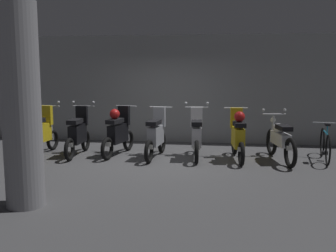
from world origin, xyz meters
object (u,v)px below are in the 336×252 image
object	(u,v)px
motorbike_slot_2	(118,132)
bicycle	(325,145)
motorbike_slot_5	(238,136)
support_pillar	(21,107)
motorbike_slot_3	(156,136)
motorbike_slot_4	(196,136)
motorbike_slot_6	(280,140)
motorbike_slot_1	(78,134)
motorbike_slot_0	(41,133)

from	to	relation	value
motorbike_slot_2	bicycle	bearing A→B (deg)	0.72
motorbike_slot_5	support_pillar	size ratio (longest dim) A/B	0.55
motorbike_slot_3	support_pillar	xyz separation A→B (m)	(-1.42, -3.57, 0.99)
motorbike_slot_4	support_pillar	size ratio (longest dim) A/B	0.55
support_pillar	bicycle	bearing A→B (deg)	35.57
motorbike_slot_4	motorbike_slot_6	xyz separation A→B (m)	(1.90, -0.04, -0.04)
motorbike_slot_1	motorbike_slot_4	distance (m)	2.85
motorbike_slot_1	motorbike_slot_2	distance (m)	0.97
bicycle	motorbike_slot_4	bearing A→B (deg)	-177.35
motorbike_slot_4	motorbike_slot_5	world-z (taller)	motorbike_slot_4
motorbike_slot_2	support_pillar	bearing A→B (deg)	-97.12
motorbike_slot_2	bicycle	xyz separation A→B (m)	(4.82, 0.06, -0.20)
motorbike_slot_4	bicycle	world-z (taller)	motorbike_slot_4
motorbike_slot_3	motorbike_slot_5	bearing A→B (deg)	0.04
motorbike_slot_4	motorbike_slot_0	bearing A→B (deg)	-178.28
motorbike_slot_1	bicycle	distance (m)	5.79
motorbike_slot_6	support_pillar	bearing A→B (deg)	-139.79
motorbike_slot_5	motorbike_slot_6	bearing A→B (deg)	1.97
motorbike_slot_6	motorbike_slot_1	bearing A→B (deg)	-179.43
motorbike_slot_6	bicycle	distance (m)	1.05
motorbike_slot_1	motorbike_slot_6	world-z (taller)	motorbike_slot_1
motorbike_slot_6	motorbike_slot_2	bearing A→B (deg)	178.20
motorbike_slot_5	motorbike_slot_3	bearing A→B (deg)	-179.96
motorbike_slot_1	motorbike_slot_5	bearing A→B (deg)	0.21
motorbike_slot_3	motorbike_slot_6	world-z (taller)	motorbike_slot_3
bicycle	support_pillar	xyz separation A→B (m)	(-5.29, -3.78, 1.16)
motorbike_slot_1	motorbike_slot_3	xyz separation A→B (m)	(1.91, 0.01, -0.00)
motorbike_slot_4	bicycle	distance (m)	2.94
motorbike_slot_0	motorbike_slot_5	size ratio (longest dim) A/B	1.00
motorbike_slot_3	motorbike_slot_4	distance (m)	0.95
motorbike_slot_1	motorbike_slot_5	distance (m)	3.80
motorbike_slot_1	motorbike_slot_4	size ratio (longest dim) A/B	1.00
motorbike_slot_5	motorbike_slot_2	bearing A→B (deg)	176.95
motorbike_slot_0	motorbike_slot_3	xyz separation A→B (m)	(2.85, 0.04, -0.00)
motorbike_slot_2	motorbike_slot_5	world-z (taller)	same
motorbike_slot_2	motorbike_slot_5	bearing A→B (deg)	-3.05
bicycle	support_pillar	bearing A→B (deg)	-144.43
motorbike_slot_5	motorbike_slot_4	bearing A→B (deg)	175.36
motorbike_slot_5	bicycle	xyz separation A→B (m)	(1.98, 0.21, -0.20)
motorbike_slot_2	bicycle	world-z (taller)	motorbike_slot_2
motorbike_slot_4	support_pillar	xyz separation A→B (m)	(-2.36, -3.65, 0.99)
motorbike_slot_0	bicycle	size ratio (longest dim) A/B	0.98
motorbike_slot_0	motorbike_slot_6	xyz separation A→B (m)	(5.70, 0.07, -0.04)
motorbike_slot_3	motorbike_slot_4	size ratio (longest dim) A/B	1.00
motorbike_slot_0	motorbike_slot_2	world-z (taller)	motorbike_slot_0
motorbike_slot_5	bicycle	world-z (taller)	motorbike_slot_5
support_pillar	motorbike_slot_1	bearing A→B (deg)	97.88
motorbike_slot_1	motorbike_slot_3	bearing A→B (deg)	0.39
support_pillar	motorbike_slot_6	bearing A→B (deg)	40.21
motorbike_slot_3	motorbike_slot_1	bearing A→B (deg)	-179.61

